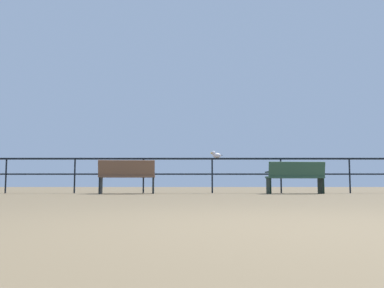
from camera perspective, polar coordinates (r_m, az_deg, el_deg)
ground_plane at (r=2.57m, az=13.00°, el=-11.21°), size 60.00×60.00×0.00m
pier_railing at (r=11.68m, az=2.85°, el=-3.16°), size 19.26×0.05×0.98m
bench_near_left at (r=11.07m, az=-8.82°, el=-4.21°), size 1.49×0.72×0.87m
bench_near_right at (r=11.28m, az=14.05°, el=-4.22°), size 1.51×0.67×0.83m
seagull_on_rail at (r=11.70m, az=3.39°, el=-1.49°), size 0.37×0.25×0.19m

